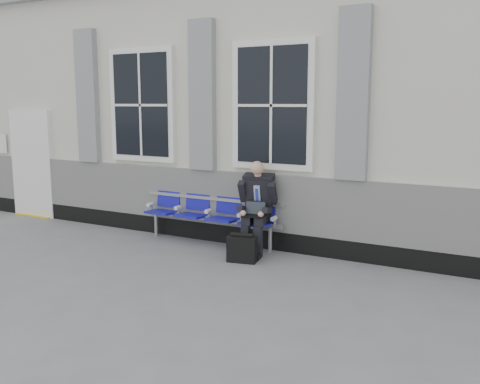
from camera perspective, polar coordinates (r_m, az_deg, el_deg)
The scene contains 5 objects.
ground at distance 7.46m, azimuth -3.95°, elevation -8.40°, with size 70.00×70.00×0.00m, color slate.
station_building at distance 10.20m, azimuth 6.49°, elevation 9.06°, with size 14.40×4.40×4.49m.
bench at distance 8.76m, azimuth -3.18°, elevation -1.96°, with size 2.60×0.47×0.91m.
businessman at distance 8.17m, azimuth 1.82°, elevation -1.24°, with size 0.61×0.82×1.42m.
briefcase at distance 7.79m, azimuth 0.21°, elevation -6.07°, with size 0.45×0.26×0.43m.
Camera 1 is at (3.84, -5.97, 2.29)m, focal length 40.00 mm.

